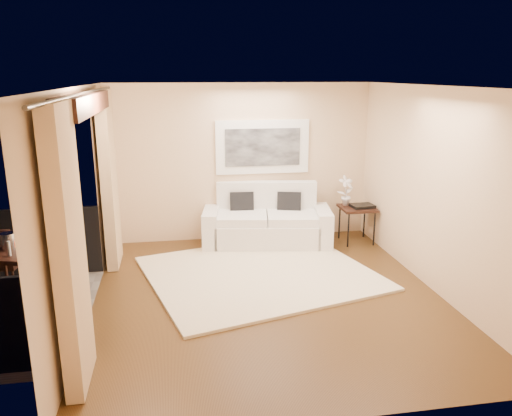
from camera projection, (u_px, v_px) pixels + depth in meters
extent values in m
plane|color=#523618|center=(268.00, 296.00, 6.60)|extent=(5.00, 5.00, 0.00)
plane|color=white|center=(269.00, 86.00, 5.89)|extent=(5.00, 5.00, 0.00)
plane|color=beige|center=(241.00, 163.00, 8.62)|extent=(4.50, 0.00, 4.50)
plane|color=beige|center=(330.00, 274.00, 3.86)|extent=(4.50, 0.00, 4.50)
plane|color=beige|center=(435.00, 190.00, 6.60)|extent=(0.00, 5.00, 5.00)
plane|color=beige|center=(102.00, 174.00, 7.64)|extent=(0.00, 2.70, 2.70)
plane|color=beige|center=(44.00, 261.00, 4.12)|extent=(0.00, 2.70, 2.70)
plane|color=beige|center=(72.00, 101.00, 5.57)|extent=(0.00, 2.40, 2.40)
cube|color=black|center=(83.00, 104.00, 5.60)|extent=(0.28, 2.40, 0.22)
cube|color=#605B56|center=(16.00, 319.00, 6.11)|extent=(1.80, 2.60, 0.12)
cube|color=black|center=(37.00, 242.00, 7.17)|extent=(1.80, 0.06, 1.00)
cube|color=#DBB887|center=(109.00, 180.00, 7.39)|extent=(0.16, 0.75, 2.62)
cube|color=#DBB887|center=(69.00, 251.00, 4.44)|extent=(0.16, 0.75, 2.62)
cylinder|color=#4C473F|center=(84.00, 94.00, 5.57)|extent=(0.04, 4.80, 0.04)
cube|color=white|center=(263.00, 147.00, 8.58)|extent=(1.62, 0.05, 0.92)
cube|color=black|center=(263.00, 147.00, 8.55)|extent=(1.30, 0.02, 0.64)
cube|color=#F8EBC8|center=(259.00, 273.00, 7.30)|extent=(3.68, 3.39, 0.04)
cube|color=white|center=(267.00, 233.00, 8.52)|extent=(1.85, 1.18, 0.43)
cube|color=white|center=(266.00, 205.00, 8.76)|extent=(1.75, 0.49, 0.84)
cube|color=white|center=(211.00, 227.00, 8.49)|extent=(0.38, 0.94, 0.63)
cube|color=white|center=(322.00, 227.00, 8.50)|extent=(0.38, 0.94, 0.63)
cube|color=white|center=(242.00, 217.00, 8.41)|extent=(0.93, 0.93, 0.14)
cube|color=white|center=(292.00, 217.00, 8.42)|extent=(0.93, 0.93, 0.14)
cube|color=black|center=(242.00, 204.00, 8.59)|extent=(0.42, 0.22, 0.42)
cube|color=black|center=(289.00, 204.00, 8.60)|extent=(0.44, 0.29, 0.42)
cube|color=black|center=(357.00, 208.00, 8.56)|extent=(0.59, 0.59, 0.04)
cylinder|color=black|center=(348.00, 230.00, 8.39)|extent=(0.03, 0.03, 0.59)
cylinder|color=black|center=(374.00, 229.00, 8.46)|extent=(0.03, 0.03, 0.59)
cylinder|color=black|center=(339.00, 222.00, 8.83)|extent=(0.03, 0.03, 0.59)
cylinder|color=black|center=(364.00, 221.00, 8.90)|extent=(0.03, 0.03, 0.59)
cube|color=black|center=(362.00, 206.00, 8.52)|extent=(0.41, 0.32, 0.05)
imported|color=white|center=(346.00, 191.00, 8.60)|extent=(0.31, 0.25, 0.52)
cube|color=black|center=(20.00, 253.00, 5.96)|extent=(0.84, 0.84, 0.05)
cylinder|color=black|center=(42.00, 292.00, 5.84)|extent=(0.04, 0.04, 0.74)
cylinder|color=black|center=(7.00, 277.00, 6.28)|extent=(0.04, 0.04, 0.74)
cylinder|color=black|center=(53.00, 274.00, 6.37)|extent=(0.04, 0.04, 0.74)
cube|color=black|center=(4.00, 264.00, 6.51)|extent=(0.46, 0.46, 0.05)
cylinder|color=black|center=(25.00, 275.00, 6.74)|extent=(0.03, 0.03, 0.43)
cylinder|color=black|center=(14.00, 285.00, 6.42)|extent=(0.03, 0.03, 0.43)
cylinder|color=silver|center=(8.00, 241.00, 5.99)|extent=(0.18, 0.18, 0.20)
cylinder|color=red|center=(24.00, 245.00, 6.06)|extent=(0.06, 0.06, 0.07)
cylinder|color=silver|center=(9.00, 249.00, 5.76)|extent=(0.04, 0.04, 0.18)
cylinder|color=silver|center=(27.00, 247.00, 5.90)|extent=(0.06, 0.06, 0.12)
cylinder|color=silver|center=(32.00, 246.00, 5.94)|extent=(0.06, 0.06, 0.12)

